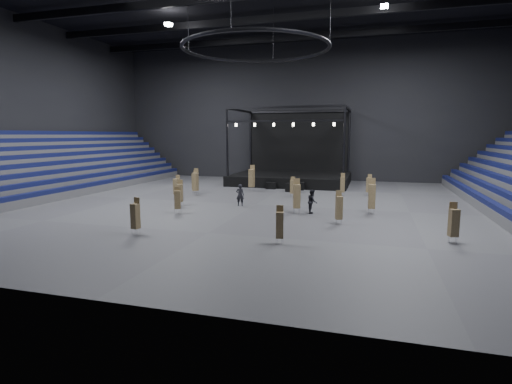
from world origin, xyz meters
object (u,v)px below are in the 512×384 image
(flight_case_right, at_px, (298,186))
(chair_stack_2, at_px, (293,186))
(chair_stack_1, at_px, (454,222))
(chair_stack_3, at_px, (372,196))
(chair_stack_12, at_px, (180,192))
(flight_case_mid, at_px, (292,188))
(chair_stack_14, at_px, (297,196))
(stage, at_px, (292,172))
(chair_stack_0, at_px, (195,181))
(chair_stack_11, at_px, (252,178))
(man_center, at_px, (240,195))
(chair_stack_6, at_px, (177,186))
(chair_stack_5, at_px, (280,224))
(chair_stack_8, at_px, (339,207))
(chair_stack_10, at_px, (177,199))
(chair_stack_7, at_px, (194,181))
(chair_stack_4, at_px, (343,184))
(chair_stack_9, at_px, (135,215))
(chair_stack_13, at_px, (369,185))
(flight_case_left, at_px, (271,186))
(crew_member, at_px, (312,201))

(flight_case_right, relative_size, chair_stack_2, 0.64)
(chair_stack_1, relative_size, chair_stack_3, 0.84)
(chair_stack_12, bearing_deg, flight_case_right, 40.10)
(flight_case_mid, relative_size, chair_stack_14, 0.51)
(stage, height_order, chair_stack_1, stage)
(chair_stack_3, xyz_separation_m, chair_stack_14, (-5.51, -1.45, -0.02))
(chair_stack_0, bearing_deg, chair_stack_12, -73.31)
(chair_stack_11, height_order, man_center, chair_stack_11)
(chair_stack_6, xyz_separation_m, chair_stack_12, (2.15, -3.55, -0.02))
(chair_stack_3, relative_size, man_center, 1.48)
(chair_stack_12, xyz_separation_m, man_center, (4.85, 1.49, -0.23))
(chair_stack_5, relative_size, chair_stack_8, 0.94)
(chair_stack_6, distance_m, chair_stack_8, 17.10)
(stage, bearing_deg, chair_stack_10, -102.11)
(chair_stack_5, xyz_separation_m, chair_stack_7, (-12.98, 16.96, 0.08))
(stage, relative_size, chair_stack_10, 6.70)
(chair_stack_8, bearing_deg, chair_stack_10, 158.03)
(chair_stack_4, bearing_deg, chair_stack_0, -167.38)
(chair_stack_3, height_order, chair_stack_8, chair_stack_3)
(flight_case_right, height_order, chair_stack_14, chair_stack_14)
(chair_stack_2, relative_size, chair_stack_10, 0.95)
(flight_case_mid, bearing_deg, man_center, -106.00)
(chair_stack_3, distance_m, chair_stack_9, 17.28)
(chair_stack_7, bearing_deg, man_center, -26.95)
(chair_stack_7, height_order, chair_stack_12, chair_stack_7)
(chair_stack_5, distance_m, chair_stack_13, 20.22)
(chair_stack_5, xyz_separation_m, chair_stack_9, (-8.86, -0.30, 0.05))
(chair_stack_11, bearing_deg, chair_stack_1, -38.73)
(stage, relative_size, chair_stack_3, 5.12)
(chair_stack_6, height_order, chair_stack_12, chair_stack_6)
(flight_case_left, relative_size, chair_stack_5, 0.52)
(chair_stack_12, xyz_separation_m, crew_member, (11.21, -0.07, -0.23))
(chair_stack_11, xyz_separation_m, chair_stack_14, (6.89, -10.91, -0.06))
(chair_stack_0, height_order, chair_stack_4, chair_stack_0)
(chair_stack_7, height_order, chair_stack_8, chair_stack_7)
(flight_case_right, relative_size, man_center, 0.69)
(chair_stack_0, height_order, chair_stack_10, chair_stack_0)
(chair_stack_10, bearing_deg, chair_stack_1, -34.32)
(chair_stack_7, distance_m, chair_stack_13, 17.74)
(man_center, bearing_deg, chair_stack_14, 149.07)
(flight_case_left, distance_m, chair_stack_7, 8.58)
(chair_stack_8, bearing_deg, chair_stack_12, 145.57)
(stage, relative_size, chair_stack_8, 6.11)
(chair_stack_0, bearing_deg, chair_stack_10, -69.87)
(chair_stack_0, xyz_separation_m, man_center, (6.33, -4.81, -0.43))
(stage, bearing_deg, man_center, -93.73)
(flight_case_right, xyz_separation_m, chair_stack_14, (2.22, -13.00, 0.96))
(chair_stack_7, xyz_separation_m, chair_stack_12, (2.24, -7.68, -0.04))
(flight_case_mid, height_order, chair_stack_5, chair_stack_5)
(chair_stack_13, height_order, man_center, chair_stack_13)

